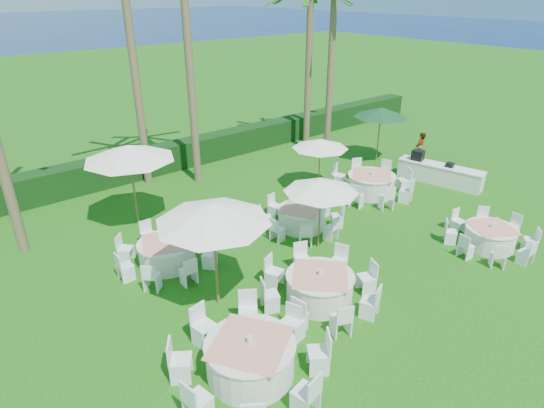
{
  "coord_description": "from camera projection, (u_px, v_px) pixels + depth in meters",
  "views": [
    {
      "loc": [
        -8.78,
        -6.5,
        7.71
      ],
      "look_at": [
        -0.32,
        3.91,
        1.3
      ],
      "focal_mm": 30.0,
      "sensor_mm": 36.0,
      "label": 1
    }
  ],
  "objects": [
    {
      "name": "ground",
      "position": [
        368.0,
        288.0,
        12.87
      ],
      "size": [
        120.0,
        120.0,
        0.0
      ],
      "primitive_type": "plane",
      "color": "#1B500D",
      "rests_on": "ground"
    },
    {
      "name": "hedge",
      "position": [
        167.0,
        157.0,
        21.01
      ],
      "size": [
        34.0,
        1.0,
        1.2
      ],
      "primitive_type": "cube",
      "color": "black",
      "rests_on": "ground"
    },
    {
      "name": "banquet_table_a",
      "position": [
        250.0,
        357.0,
        9.85
      ],
      "size": [
        3.49,
        3.49,
        1.04
      ],
      "color": "silver",
      "rests_on": "ground"
    },
    {
      "name": "banquet_table_b",
      "position": [
        320.0,
        287.0,
        12.22
      ],
      "size": [
        3.14,
        3.14,
        0.98
      ],
      "color": "silver",
      "rests_on": "ground"
    },
    {
      "name": "banquet_table_c",
      "position": [
        490.0,
        236.0,
        14.79
      ],
      "size": [
        2.84,
        2.84,
        0.87
      ],
      "color": "silver",
      "rests_on": "ground"
    },
    {
      "name": "banquet_table_d",
      "position": [
        167.0,
        252.0,
        13.85
      ],
      "size": [
        3.06,
        3.06,
        0.93
      ],
      "color": "silver",
      "rests_on": "ground"
    },
    {
      "name": "banquet_table_e",
      "position": [
        301.0,
        217.0,
        16.0
      ],
      "size": [
        2.97,
        2.97,
        0.9
      ],
      "color": "silver",
      "rests_on": "ground"
    },
    {
      "name": "banquet_table_f",
      "position": [
        371.0,
        184.0,
        18.58
      ],
      "size": [
        3.34,
        3.34,
        1.02
      ],
      "color": "silver",
      "rests_on": "ground"
    },
    {
      "name": "umbrella_a",
      "position": [
        213.0,
        213.0,
        11.13
      ],
      "size": [
        2.94,
        2.94,
        2.98
      ],
      "color": "brown",
      "rests_on": "ground"
    },
    {
      "name": "umbrella_b",
      "position": [
        321.0,
        186.0,
        14.02
      ],
      "size": [
        2.37,
        2.37,
        2.38
      ],
      "color": "brown",
      "rests_on": "ground"
    },
    {
      "name": "umbrella_c",
      "position": [
        129.0,
        152.0,
        15.24
      ],
      "size": [
        3.08,
        3.08,
        2.96
      ],
      "color": "brown",
      "rests_on": "ground"
    },
    {
      "name": "umbrella_d",
      "position": [
        320.0,
        144.0,
        18.29
      ],
      "size": [
        2.29,
        2.29,
        2.21
      ],
      "color": "brown",
      "rests_on": "ground"
    },
    {
      "name": "umbrella_green",
      "position": [
        381.0,
        112.0,
        21.33
      ],
      "size": [
        2.56,
        2.56,
        2.64
      ],
      "color": "brown",
      "rests_on": "ground"
    },
    {
      "name": "buffet_table",
      "position": [
        439.0,
        173.0,
        19.62
      ],
      "size": [
        1.57,
        3.66,
        1.27
      ],
      "color": "silver",
      "rests_on": "ground"
    },
    {
      "name": "staff_person",
      "position": [
        420.0,
        149.0,
        21.44
      ],
      "size": [
        0.6,
        0.41,
        1.61
      ],
      "primitive_type": "imported",
      "rotation": [
        0.0,
        0.0,
        3.18
      ],
      "color": "gray",
      "rests_on": "ground"
    },
    {
      "name": "palm_b",
      "position": [
        133.0,
        59.0,
        17.69
      ],
      "size": [
        4.36,
        4.27,
        9.43
      ],
      "color": "brown",
      "rests_on": "ground"
    },
    {
      "name": "palm_c",
      "position": [
        186.0,
        22.0,
        17.26
      ],
      "size": [
        4.39,
        4.19,
        12.07
      ],
      "color": "brown",
      "rests_on": "ground"
    },
    {
      "name": "palm_d",
      "position": [
        309.0,
        61.0,
        22.29
      ],
      "size": [
        4.24,
        4.37,
        7.97
      ],
      "color": "brown",
      "rests_on": "ground"
    },
    {
      "name": "palm_e",
      "position": [
        332.0,
        47.0,
        21.48
      ],
      "size": [
        4.38,
        4.22,
        9.41
      ],
      "color": "brown",
      "rests_on": "ground"
    }
  ]
}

